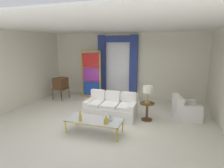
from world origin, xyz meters
The scene contains 16 objects.
ground_plane centered at (0.00, 0.00, 0.00)m, with size 16.00×16.00×0.00m, color silver.
wall_rear centered at (0.00, 3.06, 1.50)m, with size 8.00×0.12×3.00m, color silver.
wall_left centered at (-3.66, 0.60, 1.50)m, with size 0.12×7.00×3.00m, color silver.
ceiling_slab centered at (0.00, 0.80, 3.02)m, with size 8.00×7.60×0.04m, color white.
curtained_window centered at (-0.32, 2.89, 1.74)m, with size 2.00×0.17×2.70m.
couch_white_long centered at (0.17, 0.47, 0.30)m, with size 1.76×0.92×0.86m.
coffee_table centered at (0.11, -0.93, 0.38)m, with size 1.58×0.67×0.41m.
bottle_blue_decanter centered at (-0.20, -1.17, 0.52)m, with size 0.08×0.08×0.29m.
bottle_crystal_tall centered at (0.53, -1.11, 0.49)m, with size 0.12×0.12×0.23m.
bottle_amber_squat centered at (0.57, -0.91, 0.48)m, with size 0.13×0.13×0.21m.
vintage_tv centered at (-2.67, 1.69, 0.73)m, with size 0.62×0.64×1.35m.
armchair_white centered at (2.62, 0.95, 0.29)m, with size 0.98×0.96×0.80m.
stained_glass_divider centered at (-1.44, 2.35, 1.06)m, with size 0.95×0.05×2.20m.
peacock_figurine centered at (-0.90, 2.03, 0.22)m, with size 0.44×0.60×0.50m.
round_side_table centered at (1.41, 0.45, 0.36)m, with size 0.48×0.48×0.59m.
table_lamp_brass centered at (1.41, 0.45, 1.03)m, with size 0.32×0.32×0.57m.
Camera 1 is at (2.07, -5.40, 2.47)m, focal length 29.49 mm.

